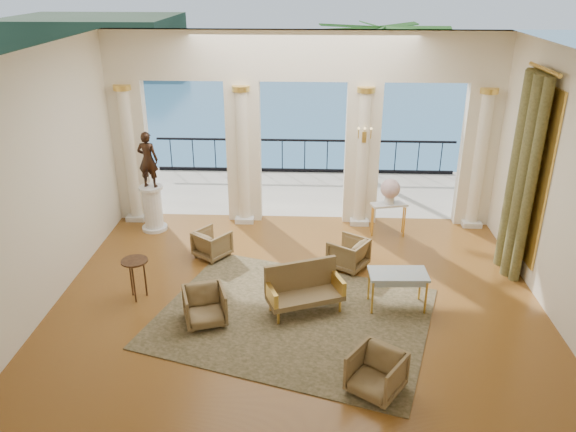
{
  "coord_description": "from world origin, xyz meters",
  "views": [
    {
      "loc": [
        0.23,
        -8.92,
        5.67
      ],
      "look_at": [
        -0.2,
        0.6,
        1.49
      ],
      "focal_mm": 35.0,
      "sensor_mm": 36.0,
      "label": 1
    }
  ],
  "objects_px": {
    "settee": "(304,288)",
    "armchair_b": "(376,371)",
    "game_table": "(398,276)",
    "armchair_d": "(212,242)",
    "pedestal": "(153,209)",
    "armchair_a": "(205,305)",
    "side_table": "(135,266)",
    "armchair_c": "(348,252)",
    "console_table": "(389,209)",
    "statue": "(148,160)"
  },
  "relations": [
    {
      "from": "armchair_a",
      "to": "game_table",
      "type": "height_order",
      "value": "same"
    },
    {
      "from": "game_table",
      "to": "statue",
      "type": "distance_m",
      "value": 6.27
    },
    {
      "from": "armchair_c",
      "to": "statue",
      "type": "relative_size",
      "value": 0.54
    },
    {
      "from": "pedestal",
      "to": "console_table",
      "type": "relative_size",
      "value": 1.26
    },
    {
      "from": "armchair_c",
      "to": "settee",
      "type": "xyz_separation_m",
      "value": [
        -0.89,
        -1.61,
        0.09
      ]
    },
    {
      "from": "settee",
      "to": "statue",
      "type": "relative_size",
      "value": 1.13
    },
    {
      "from": "game_table",
      "to": "armchair_d",
      "type": "bearing_deg",
      "value": 151.16
    },
    {
      "from": "armchair_d",
      "to": "console_table",
      "type": "xyz_separation_m",
      "value": [
        3.89,
        1.29,
        0.31
      ]
    },
    {
      "from": "armchair_a",
      "to": "armchair_c",
      "type": "distance_m",
      "value": 3.34
    },
    {
      "from": "statue",
      "to": "side_table",
      "type": "relative_size",
      "value": 1.63
    },
    {
      "from": "armchair_c",
      "to": "game_table",
      "type": "height_order",
      "value": "game_table"
    },
    {
      "from": "pedestal",
      "to": "statue",
      "type": "relative_size",
      "value": 0.84
    },
    {
      "from": "armchair_a",
      "to": "armchair_b",
      "type": "bearing_deg",
      "value": -49.06
    },
    {
      "from": "armchair_b",
      "to": "armchair_d",
      "type": "bearing_deg",
      "value": 161.76
    },
    {
      "from": "armchair_b",
      "to": "side_table",
      "type": "xyz_separation_m",
      "value": [
        -4.21,
        2.39,
        0.32
      ]
    },
    {
      "from": "armchair_b",
      "to": "console_table",
      "type": "distance_m",
      "value": 5.46
    },
    {
      "from": "armchair_a",
      "to": "armchair_b",
      "type": "distance_m",
      "value": 3.25
    },
    {
      "from": "armchair_a",
      "to": "armchair_d",
      "type": "relative_size",
      "value": 1.07
    },
    {
      "from": "armchair_d",
      "to": "game_table",
      "type": "distance_m",
      "value": 4.13
    },
    {
      "from": "settee",
      "to": "armchair_b",
      "type": "bearing_deg",
      "value": -84.41
    },
    {
      "from": "armchair_b",
      "to": "statue",
      "type": "height_order",
      "value": "statue"
    },
    {
      "from": "statue",
      "to": "side_table",
      "type": "distance_m",
      "value": 3.26
    },
    {
      "from": "console_table",
      "to": "side_table",
      "type": "distance_m",
      "value": 5.85
    },
    {
      "from": "armchair_a",
      "to": "console_table",
      "type": "xyz_separation_m",
      "value": [
        3.6,
        3.76,
        0.29
      ]
    },
    {
      "from": "game_table",
      "to": "armchair_a",
      "type": "bearing_deg",
      "value": -171.83
    },
    {
      "from": "armchair_b",
      "to": "console_table",
      "type": "height_order",
      "value": "console_table"
    },
    {
      "from": "armchair_a",
      "to": "side_table",
      "type": "bearing_deg",
      "value": 133.48
    },
    {
      "from": "armchair_d",
      "to": "statue",
      "type": "xyz_separation_m",
      "value": [
        -1.62,
        1.32,
        1.41
      ]
    },
    {
      "from": "armchair_a",
      "to": "console_table",
      "type": "relative_size",
      "value": 0.82
    },
    {
      "from": "armchair_d",
      "to": "console_table",
      "type": "distance_m",
      "value": 4.11
    },
    {
      "from": "armchair_d",
      "to": "settee",
      "type": "relative_size",
      "value": 0.45
    },
    {
      "from": "pedestal",
      "to": "armchair_d",
      "type": "bearing_deg",
      "value": -39.22
    },
    {
      "from": "game_table",
      "to": "pedestal",
      "type": "relative_size",
      "value": 0.98
    },
    {
      "from": "pedestal",
      "to": "console_table",
      "type": "distance_m",
      "value": 5.51
    },
    {
      "from": "armchair_b",
      "to": "statue",
      "type": "distance_m",
      "value": 7.32
    },
    {
      "from": "armchair_d",
      "to": "side_table",
      "type": "bearing_deg",
      "value": 93.16
    },
    {
      "from": "pedestal",
      "to": "side_table",
      "type": "height_order",
      "value": "pedestal"
    },
    {
      "from": "armchair_a",
      "to": "side_table",
      "type": "relative_size",
      "value": 0.9
    },
    {
      "from": "armchair_a",
      "to": "armchair_c",
      "type": "bearing_deg",
      "value": 20.33
    },
    {
      "from": "console_table",
      "to": "settee",
      "type": "bearing_deg",
      "value": -133.26
    },
    {
      "from": "pedestal",
      "to": "settee",
      "type": "bearing_deg",
      "value": -42.33
    },
    {
      "from": "armchair_a",
      "to": "pedestal",
      "type": "xyz_separation_m",
      "value": [
        -1.91,
        3.79,
        0.17
      ]
    },
    {
      "from": "armchair_d",
      "to": "pedestal",
      "type": "bearing_deg",
      "value": -2.93
    },
    {
      "from": "armchair_d",
      "to": "armchair_c",
      "type": "bearing_deg",
      "value": -150.89
    },
    {
      "from": "armchair_c",
      "to": "console_table",
      "type": "relative_size",
      "value": 0.82
    },
    {
      "from": "armchair_c",
      "to": "armchair_d",
      "type": "height_order",
      "value": "armchair_c"
    },
    {
      "from": "armchair_b",
      "to": "armchair_a",
      "type": "bearing_deg",
      "value": -175.57
    },
    {
      "from": "armchair_b",
      "to": "game_table",
      "type": "xyz_separation_m",
      "value": [
        0.6,
        2.28,
        0.28
      ]
    },
    {
      "from": "armchair_b",
      "to": "game_table",
      "type": "height_order",
      "value": "armchair_b"
    },
    {
      "from": "armchair_c",
      "to": "armchair_d",
      "type": "bearing_deg",
      "value": -64.07
    }
  ]
}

